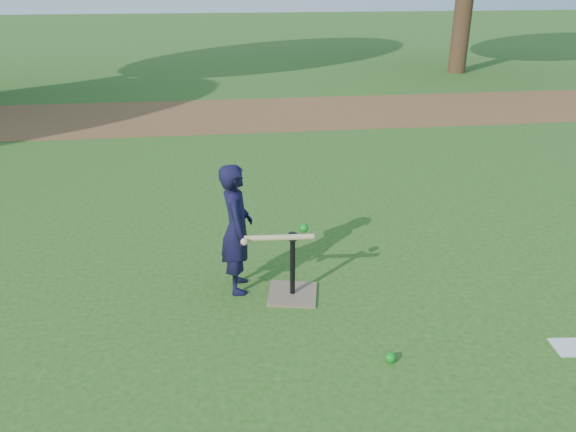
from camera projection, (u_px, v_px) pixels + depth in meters
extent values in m
plane|color=#285116|center=(300.00, 319.00, 4.72)|extent=(80.00, 80.00, 0.00)
cube|color=brown|center=(244.00, 114.00, 11.54)|extent=(24.00, 3.00, 0.01)
imported|color=black|center=(237.00, 229.00, 4.95)|extent=(0.29, 0.44, 1.20)
sphere|color=#0C8919|center=(391.00, 358.00, 4.18)|extent=(0.08, 0.08, 0.08)
cube|color=silver|center=(573.00, 347.00, 4.35)|extent=(0.32, 0.26, 0.01)
cube|color=#79624C|center=(292.00, 294.00, 5.06)|extent=(0.51, 0.51, 0.02)
cylinder|color=black|center=(293.00, 266.00, 4.95)|extent=(0.05, 0.05, 0.55)
cylinder|color=black|center=(293.00, 237.00, 4.84)|extent=(0.08, 0.08, 0.06)
cylinder|color=tan|center=(279.00, 238.00, 4.80)|extent=(0.60, 0.09, 0.05)
sphere|color=tan|center=(244.00, 242.00, 4.73)|extent=(0.06, 0.06, 0.06)
sphere|color=#0C8919|center=(304.00, 228.00, 4.86)|extent=(0.08, 0.08, 0.08)
cylinder|color=#382316|center=(463.00, 10.00, 15.75)|extent=(0.50, 0.50, 3.42)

